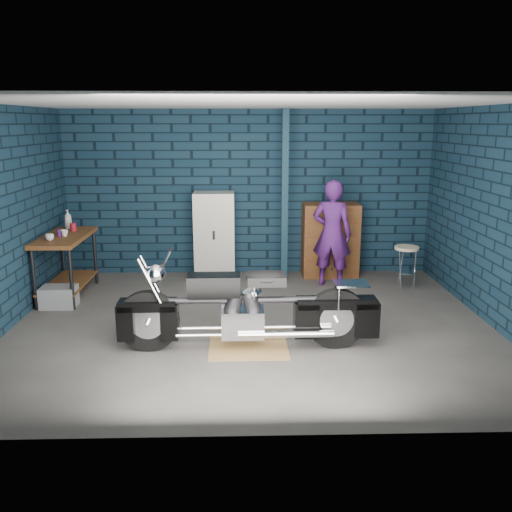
% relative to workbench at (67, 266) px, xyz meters
% --- Properties ---
extents(ground, '(6.00, 6.00, 0.00)m').
position_rel_workbench_xyz_m(ground, '(2.68, -1.26, -0.46)').
color(ground, '#53504D').
rests_on(ground, ground).
extents(room_walls, '(6.02, 5.01, 2.71)m').
position_rel_workbench_xyz_m(room_walls, '(2.68, -0.71, 1.45)').
color(room_walls, '#102637').
rests_on(room_walls, ground).
extents(support_post, '(0.10, 0.10, 2.70)m').
position_rel_workbench_xyz_m(support_post, '(3.23, 0.69, 0.90)').
color(support_post, '#122B39').
rests_on(support_post, ground).
extents(workbench, '(0.60, 1.40, 0.91)m').
position_rel_workbench_xyz_m(workbench, '(0.00, 0.00, 0.00)').
color(workbench, brown).
rests_on(workbench, ground).
extents(drip_mat, '(0.90, 0.68, 0.01)m').
position_rel_workbench_xyz_m(drip_mat, '(2.62, -2.00, -0.45)').
color(drip_mat, olive).
rests_on(drip_mat, ground).
extents(motorcycle, '(2.48, 0.70, 1.09)m').
position_rel_workbench_xyz_m(motorcycle, '(2.62, -2.00, 0.09)').
color(motorcycle, black).
rests_on(motorcycle, ground).
extents(person, '(0.70, 0.58, 1.65)m').
position_rel_workbench_xyz_m(person, '(3.94, 0.42, 0.37)').
color(person, '#4E1C6B').
rests_on(person, ground).
extents(storage_bin, '(0.47, 0.33, 0.29)m').
position_rel_workbench_xyz_m(storage_bin, '(0.02, -0.50, -0.31)').
color(storage_bin, gray).
rests_on(storage_bin, ground).
extents(locker, '(0.65, 0.47, 1.40)m').
position_rel_workbench_xyz_m(locker, '(2.11, 0.97, 0.24)').
color(locker, beige).
rests_on(locker, ground).
extents(tool_chest, '(0.90, 0.50, 1.21)m').
position_rel_workbench_xyz_m(tool_chest, '(4.01, 0.97, 0.15)').
color(tool_chest, brown).
rests_on(tool_chest, ground).
extents(shop_stool, '(0.46, 0.46, 0.66)m').
position_rel_workbench_xyz_m(shop_stool, '(5.05, 0.20, -0.12)').
color(shop_stool, beige).
rests_on(shop_stool, ground).
extents(cup_a, '(0.14, 0.14, 0.09)m').
position_rel_workbench_xyz_m(cup_a, '(-0.08, -0.35, 0.50)').
color(cup_a, beige).
rests_on(cup_a, workbench).
extents(cup_b, '(0.12, 0.12, 0.10)m').
position_rel_workbench_xyz_m(cup_b, '(0.03, -0.08, 0.50)').
color(cup_b, beige).
rests_on(cup_b, workbench).
extents(mug_purple, '(0.07, 0.07, 0.10)m').
position_rel_workbench_xyz_m(mug_purple, '(-0.04, -0.06, 0.50)').
color(mug_purple, '#571B6D').
rests_on(mug_purple, workbench).
extents(mug_red, '(0.12, 0.12, 0.12)m').
position_rel_workbench_xyz_m(mug_red, '(0.04, 0.30, 0.52)').
color(mug_red, '#A61627').
rests_on(mug_red, workbench).
extents(bottle, '(0.13, 0.13, 0.29)m').
position_rel_workbench_xyz_m(bottle, '(-0.09, 0.53, 0.60)').
color(bottle, gray).
rests_on(bottle, workbench).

